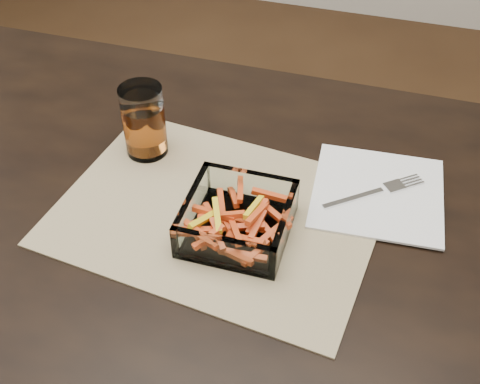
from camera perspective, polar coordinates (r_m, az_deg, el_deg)
name	(u,v)px	position (r m, az deg, el deg)	size (l,w,h in m)	color
dining_table	(217,281)	(0.90, -2.20, -8.39)	(1.60, 0.90, 0.75)	black
placemat	(217,212)	(0.87, -2.19, -1.95)	(0.45, 0.33, 0.00)	tan
glass_bowl	(238,220)	(0.82, -0.23, -2.71)	(0.14, 0.14, 0.06)	white
tumbler	(144,123)	(0.95, -9.08, 6.47)	(0.07, 0.07, 0.12)	white
napkin	(378,193)	(0.92, 12.92, -0.07)	(0.19, 0.19, 0.00)	white
fork	(377,191)	(0.91, 12.83, 0.06)	(0.14, 0.12, 0.00)	silver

